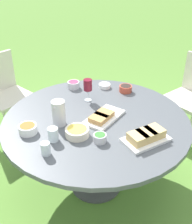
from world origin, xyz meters
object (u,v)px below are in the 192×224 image
at_px(water_pitcher, 59,113).
at_px(chair_near_left, 4,89).
at_px(dining_table, 96,127).
at_px(wine_glass, 88,86).

bearing_deg(water_pitcher, chair_near_left, -117.99).
xyz_separation_m(dining_table, water_pitcher, (0.19, -0.22, 0.18)).
bearing_deg(water_pitcher, dining_table, 130.43).
height_order(chair_near_left, wine_glass, wine_glass).
bearing_deg(chair_near_left, water_pitcher, 62.01).
distance_m(dining_table, chair_near_left, 1.32).
height_order(chair_near_left, water_pitcher, water_pitcher).
relative_size(chair_near_left, wine_glass, 4.53).
distance_m(dining_table, wine_glass, 0.37).
relative_size(dining_table, chair_near_left, 1.63).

